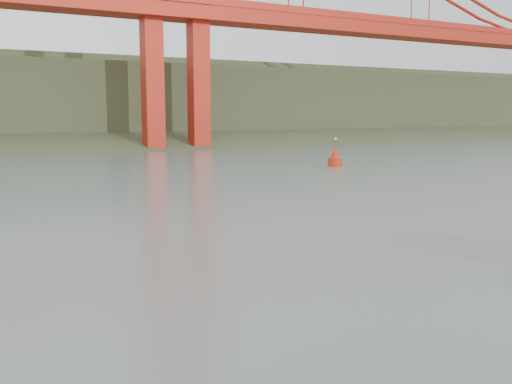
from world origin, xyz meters
The scene contains 3 objects.
ground centered at (0.00, 0.00, 0.00)m, with size 400.00×400.00×0.00m, color #505F5A.
headlands centered at (0.00, 125.50, 7.05)m, with size 500.00×105.36×27.12m.
nav_buoy centered at (27.15, 38.39, 0.91)m, with size 1.66×1.66×3.45m.
Camera 1 is at (-11.90, -14.18, 6.03)m, focal length 40.00 mm.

